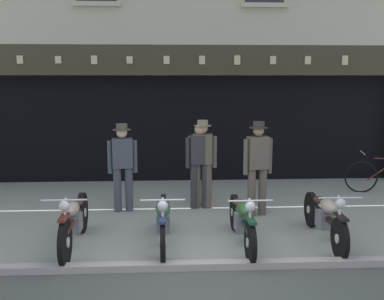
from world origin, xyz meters
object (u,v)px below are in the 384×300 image
motorcycle_center (242,220)px  motorcycle_center_right (325,216)px  motorcycle_center_left (163,219)px  salesman_left (123,163)px  advert_board_near (288,106)px  motorcycle_left (74,220)px  shopkeeper_center (202,160)px  assistant_far_right (200,162)px  salesman_right (258,164)px  advert_board_far (336,110)px

motorcycle_center → motorcycle_center_right: (1.32, 0.10, -0.00)m
motorcycle_center_left → motorcycle_center_right: 2.52m
motorcycle_center → salesman_left: 2.80m
motorcycle_center_left → advert_board_near: 5.58m
motorcycle_left → shopkeeper_center: bearing=-137.2°
motorcycle_left → assistant_far_right: (2.03, 1.98, 0.49)m
motorcycle_center_right → salesman_right: (-0.79, 1.41, 0.57)m
advert_board_near → motorcycle_center: bearing=-112.4°
shopkeeper_center → advert_board_far: 4.37m
shopkeeper_center → salesman_right: (0.98, -0.54, 0.01)m
assistant_far_right → advert_board_near: (2.37, 2.47, 0.91)m
shopkeeper_center → advert_board_near: 3.49m
motorcycle_left → assistant_far_right: 2.88m
salesman_left → shopkeeper_center: size_ratio=0.97×
salesman_right → motorcycle_center: bearing=59.1°
motorcycle_center → advert_board_near: bearing=-113.1°
shopkeeper_center → salesman_right: size_ratio=0.99×
motorcycle_center_right → shopkeeper_center: (-1.77, 1.95, 0.56)m
motorcycle_center → salesman_right: (0.52, 1.50, 0.57)m
motorcycle_center_right → shopkeeper_center: bearing=-46.3°
advert_board_far → motorcycle_center_right: bearing=-111.7°
motorcycle_center → shopkeeper_center: shopkeeper_center is taller
advert_board_far → motorcycle_center_left: bearing=-133.9°
motorcycle_center_left → shopkeeper_center: (0.75, 1.98, 0.55)m
motorcycle_center → salesman_right: bearing=-109.9°
motorcycle_left → salesman_left: bearing=-107.6°
assistant_far_right → motorcycle_center_left: bearing=65.2°
motorcycle_left → motorcycle_center_left: motorcycle_left is taller
motorcycle_center_right → salesman_left: salesman_left is taller
shopkeeper_center → advert_board_far: advert_board_far is taller
salesman_left → motorcycle_left: bearing=65.8°
motorcycle_center_left → assistant_far_right: size_ratio=1.18×
salesman_right → salesman_left: bearing=-20.5°
motorcycle_center_left → motorcycle_center_right: size_ratio=0.98×
advert_board_near → assistant_far_right: bearing=-133.8°
assistant_far_right → advert_board_far: bearing=-150.8°
salesman_left → shopkeeper_center: (1.54, 0.15, 0.02)m
motorcycle_left → motorcycle_center_left: (1.34, 0.01, -0.02)m
motorcycle_center → advert_board_near: advert_board_near is taller
salesman_right → advert_board_far: advert_board_far is taller
assistant_far_right → advert_board_near: size_ratio=1.67×
shopkeeper_center → advert_board_far: (3.53, 2.46, 0.77)m
salesman_left → advert_board_near: (3.85, 2.61, 0.90)m
salesman_right → advert_board_far: 4.01m
salesman_left → motorcycle_center_left: bearing=105.7°
motorcycle_center_left → salesman_left: 2.06m
advert_board_near → motorcycle_center_left: bearing=-124.6°
motorcycle_left → motorcycle_center_right: size_ratio=1.01×
advert_board_far → motorcycle_left: bearing=-141.6°
motorcycle_center → advert_board_near: (1.86, 4.50, 1.42)m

